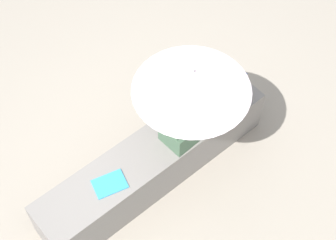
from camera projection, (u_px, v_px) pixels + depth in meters
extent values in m
plane|color=#9E9384|center=(155.00, 175.00, 5.13)|extent=(14.00, 14.00, 0.00)
cube|color=gray|center=(154.00, 162.00, 4.92)|extent=(2.42, 0.48, 0.50)
cube|color=#47664C|center=(182.00, 130.00, 4.70)|extent=(0.35, 0.30, 0.22)
cube|color=#47664C|center=(183.00, 107.00, 4.41)|extent=(0.33, 0.22, 0.48)
sphere|color=beige|center=(184.00, 81.00, 4.13)|extent=(0.20, 0.20, 0.20)
cylinder|color=beige|center=(200.00, 93.00, 4.47)|extent=(0.08, 0.20, 0.32)
cylinder|color=beige|center=(166.00, 119.00, 4.31)|extent=(0.08, 0.20, 0.32)
cylinder|color=#B7B7BC|center=(190.00, 109.00, 4.37)|extent=(0.02, 0.02, 0.96)
cone|color=silver|center=(192.00, 81.00, 4.07)|extent=(0.97, 0.97, 0.22)
sphere|color=#B7B7BC|center=(193.00, 70.00, 3.97)|extent=(0.03, 0.03, 0.03)
cube|color=#335184|center=(231.00, 88.00, 4.91)|extent=(0.25, 0.12, 0.33)
torus|color=#335184|center=(233.00, 76.00, 4.76)|extent=(0.19, 0.19, 0.01)
cube|color=#339ED1|center=(110.00, 184.00, 4.50)|extent=(0.32, 0.27, 0.01)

